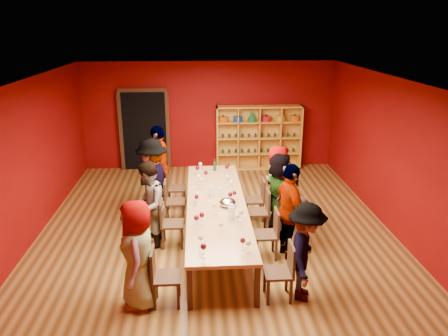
% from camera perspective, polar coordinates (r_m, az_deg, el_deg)
% --- Properties ---
extents(room_shell, '(7.10, 9.10, 3.04)m').
position_cam_1_polar(room_shell, '(8.00, -1.03, 0.38)').
color(room_shell, brown).
rests_on(room_shell, ground).
extents(tasting_table, '(1.10, 4.50, 0.75)m').
position_cam_1_polar(tasting_table, '(8.28, -1.00, -4.90)').
color(tasting_table, '#A57744').
rests_on(tasting_table, ground).
extents(doorway, '(1.40, 0.17, 2.30)m').
position_cam_1_polar(doorway, '(12.45, -10.31, 4.88)').
color(doorway, black).
rests_on(doorway, ground).
extents(shelving_unit, '(2.40, 0.40, 1.80)m').
position_cam_1_polar(shelving_unit, '(12.41, 4.52, 4.41)').
color(shelving_unit, gold).
rests_on(shelving_unit, ground).
extents(chair_person_left_0, '(0.42, 0.42, 0.89)m').
position_cam_1_polar(chair_person_left_0, '(6.63, -8.25, -13.49)').
color(chair_person_left_0, black).
rests_on(chair_person_left_0, ground).
extents(person_left_0, '(0.49, 0.83, 1.65)m').
position_cam_1_polar(person_left_0, '(6.50, -11.18, -11.00)').
color(person_left_0, '#567EB2').
rests_on(person_left_0, ground).
extents(chair_person_left_2, '(0.42, 0.42, 0.89)m').
position_cam_1_polar(chair_person_left_2, '(8.20, -7.33, -6.86)').
color(chair_person_left_2, black).
rests_on(chair_person_left_2, ground).
extents(person_left_2, '(0.53, 0.85, 1.64)m').
position_cam_1_polar(person_left_2, '(8.10, -9.88, -4.80)').
color(person_left_2, beige).
rests_on(person_left_2, ground).
extents(chair_person_left_3, '(0.42, 0.42, 0.89)m').
position_cam_1_polar(chair_person_left_3, '(9.16, -6.95, -4.06)').
color(chair_person_left_3, black).
rests_on(chair_person_left_3, ground).
extents(person_left_3, '(0.70, 1.23, 1.79)m').
position_cam_1_polar(person_left_3, '(9.05, -9.28, -1.76)').
color(person_left_3, '#131A35').
rests_on(person_left_3, ground).
extents(chair_person_left_4, '(0.42, 0.42, 0.89)m').
position_cam_1_polar(chair_person_left_4, '(9.88, -6.72, -2.34)').
color(chair_person_left_4, black).
rests_on(chair_person_left_4, ground).
extents(person_left_4, '(0.65, 1.17, 1.89)m').
position_cam_1_polar(person_left_4, '(9.75, -8.44, 0.10)').
color(person_left_4, '#525257').
rests_on(person_left_4, ground).
extents(chair_person_right_0, '(0.42, 0.42, 0.89)m').
position_cam_1_polar(chair_person_right_0, '(6.74, 7.79, -12.91)').
color(chair_person_right_0, black).
rests_on(chair_person_right_0, ground).
extents(person_right_0, '(0.69, 1.07, 1.53)m').
position_cam_1_polar(person_right_0, '(6.67, 10.61, -10.74)').
color(person_right_0, '#131934').
rests_on(person_right_0, ground).
extents(chair_person_right_1, '(0.42, 0.42, 0.89)m').
position_cam_1_polar(chair_person_right_1, '(7.80, 6.04, -8.22)').
color(chair_person_right_1, black).
rests_on(chair_person_right_1, ground).
extents(person_right_1, '(0.65, 1.08, 1.73)m').
position_cam_1_polar(person_right_1, '(7.70, 8.60, -5.65)').
color(person_right_1, silver).
rests_on(person_right_1, ground).
extents(chair_person_right_2, '(0.42, 0.42, 0.89)m').
position_cam_1_polar(chair_person_right_2, '(8.67, 4.98, -5.34)').
color(chair_person_right_2, black).
rests_on(chair_person_right_2, ground).
extents(person_right_2, '(0.84, 1.58, 1.64)m').
position_cam_1_polar(person_right_2, '(8.60, 7.27, -3.29)').
color(person_right_2, '#141937').
rests_on(person_right_2, ground).
extents(chair_person_right_3, '(0.42, 0.42, 0.89)m').
position_cam_1_polar(chair_person_right_3, '(9.22, 4.43, -3.82)').
color(chair_person_right_3, black).
rests_on(chair_person_right_3, ground).
extents(person_right_3, '(0.52, 0.83, 1.61)m').
position_cam_1_polar(person_right_3, '(9.18, 7.02, -1.96)').
color(person_right_3, '#141837').
rests_on(person_right_3, ground).
extents(wine_glass_0, '(0.08, 0.08, 0.21)m').
position_cam_1_polar(wine_glass_0, '(8.94, -2.96, -1.71)').
color(wine_glass_0, white).
rests_on(wine_glass_0, tasting_table).
extents(wine_glass_1, '(0.09, 0.09, 0.21)m').
position_cam_1_polar(wine_glass_1, '(6.51, 3.15, -9.79)').
color(wine_glass_1, white).
rests_on(wine_glass_1, tasting_table).
extents(wine_glass_2, '(0.09, 0.09, 0.22)m').
position_cam_1_polar(wine_glass_2, '(6.40, -2.71, -10.30)').
color(wine_glass_2, white).
rests_on(wine_glass_2, tasting_table).
extents(wine_glass_3, '(0.09, 0.09, 0.22)m').
position_cam_1_polar(wine_glass_3, '(8.21, 0.82, -3.53)').
color(wine_glass_3, white).
rests_on(wine_glass_3, tasting_table).
extents(wine_glass_4, '(0.08, 0.08, 0.19)m').
position_cam_1_polar(wine_glass_4, '(9.94, 0.51, 0.31)').
color(wine_glass_4, white).
rests_on(wine_glass_4, tasting_table).
extents(wine_glass_5, '(0.08, 0.08, 0.21)m').
position_cam_1_polar(wine_glass_5, '(7.36, 1.75, -6.33)').
color(wine_glass_5, white).
rests_on(wine_glass_5, tasting_table).
extents(wine_glass_6, '(0.09, 0.09, 0.22)m').
position_cam_1_polar(wine_glass_6, '(9.15, -3.32, -1.21)').
color(wine_glass_6, white).
rests_on(wine_glass_6, tasting_table).
extents(wine_glass_7, '(0.08, 0.08, 0.19)m').
position_cam_1_polar(wine_glass_7, '(8.52, -0.55, -2.83)').
color(wine_glass_7, white).
rests_on(wine_glass_7, tasting_table).
extents(wine_glass_8, '(0.08, 0.08, 0.19)m').
position_cam_1_polar(wine_glass_8, '(8.34, 1.38, -3.33)').
color(wine_glass_8, white).
rests_on(wine_glass_8, tasting_table).
extents(wine_glass_9, '(0.07, 0.07, 0.19)m').
position_cam_1_polar(wine_glass_9, '(7.09, -0.38, -7.46)').
color(wine_glass_9, white).
rests_on(wine_glass_9, tasting_table).
extents(wine_glass_10, '(0.08, 0.08, 0.21)m').
position_cam_1_polar(wine_glass_10, '(8.25, -3.59, -3.51)').
color(wine_glass_10, white).
rests_on(wine_glass_10, tasting_table).
extents(wine_glass_11, '(0.08, 0.08, 0.20)m').
position_cam_1_polar(wine_glass_11, '(7.78, -1.28, -4.92)').
color(wine_glass_11, white).
rests_on(wine_glass_11, tasting_table).
extents(wine_glass_12, '(0.07, 0.07, 0.18)m').
position_cam_1_polar(wine_glass_12, '(8.89, 0.99, -1.97)').
color(wine_glass_12, white).
rests_on(wine_glass_12, tasting_table).
extents(wine_glass_13, '(0.08, 0.08, 0.20)m').
position_cam_1_polar(wine_glass_13, '(6.59, 2.46, -9.50)').
color(wine_glass_13, white).
rests_on(wine_glass_13, tasting_table).
extents(wine_glass_14, '(0.08, 0.08, 0.20)m').
position_cam_1_polar(wine_glass_14, '(6.68, -3.05, -9.12)').
color(wine_glass_14, white).
rests_on(wine_glass_14, tasting_table).
extents(wine_glass_15, '(0.09, 0.09, 0.22)m').
position_cam_1_polar(wine_glass_15, '(9.40, -2.39, -0.65)').
color(wine_glass_15, white).
rests_on(wine_glass_15, tasting_table).
extents(wine_glass_16, '(0.09, 0.09, 0.22)m').
position_cam_1_polar(wine_glass_16, '(7.27, -3.62, -6.59)').
color(wine_glass_16, white).
rests_on(wine_glass_16, tasting_table).
extents(wine_glass_17, '(0.08, 0.08, 0.21)m').
position_cam_1_polar(wine_glass_17, '(9.78, 0.35, 0.09)').
color(wine_glass_17, white).
rests_on(wine_glass_17, tasting_table).
extents(wine_glass_18, '(0.08, 0.08, 0.20)m').
position_cam_1_polar(wine_glass_18, '(10.01, -3.11, 0.45)').
color(wine_glass_18, white).
rests_on(wine_glass_18, tasting_table).
extents(wine_glass_19, '(0.09, 0.09, 0.22)m').
position_cam_1_polar(wine_glass_19, '(9.08, 0.47, -1.32)').
color(wine_glass_19, white).
rests_on(wine_glass_19, tasting_table).
extents(wine_glass_20, '(0.09, 0.09, 0.22)m').
position_cam_1_polar(wine_glass_20, '(7.37, -2.92, -6.22)').
color(wine_glass_20, white).
rests_on(wine_glass_20, tasting_table).
extents(wine_glass_21, '(0.08, 0.08, 0.21)m').
position_cam_1_polar(wine_glass_21, '(9.73, -3.49, -0.02)').
color(wine_glass_21, white).
rests_on(wine_glass_21, tasting_table).
extents(wine_glass_22, '(0.08, 0.08, 0.20)m').
position_cam_1_polar(wine_glass_22, '(8.15, -3.59, -3.84)').
color(wine_glass_22, white).
rests_on(wine_glass_22, tasting_table).
extents(wine_glass_23, '(0.09, 0.09, 0.21)m').
position_cam_1_polar(wine_glass_23, '(7.49, 2.20, -5.81)').
color(wine_glass_23, white).
rests_on(wine_glass_23, tasting_table).
extents(spittoon_bowl, '(0.31, 0.31, 0.17)m').
position_cam_1_polar(spittoon_bowl, '(8.09, 0.47, -4.54)').
color(spittoon_bowl, '#ADAFB4').
rests_on(spittoon_bowl, tasting_table).
extents(carafe_a, '(0.10, 0.10, 0.23)m').
position_cam_1_polar(carafe_a, '(8.52, -1.63, -3.09)').
color(carafe_a, white).
rests_on(carafe_a, tasting_table).
extents(carafe_b, '(0.12, 0.12, 0.29)m').
position_cam_1_polar(carafe_b, '(7.54, 0.97, -5.85)').
color(carafe_b, white).
rests_on(carafe_b, tasting_table).
extents(wine_bottle, '(0.09, 0.09, 0.28)m').
position_cam_1_polar(wine_bottle, '(10.00, -1.21, 0.24)').
color(wine_bottle, '#133419').
rests_on(wine_bottle, tasting_table).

